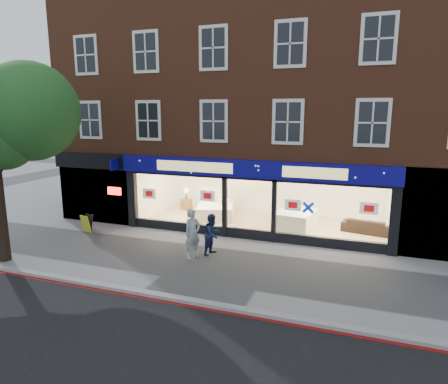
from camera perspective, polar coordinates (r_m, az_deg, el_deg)
The scene contains 12 objects.
ground at distance 13.98m, azimuth -0.08°, elevation -10.39°, with size 120.00×120.00×0.00m, color gray.
kerb_line at distance 11.38m, azimuth -5.64°, elevation -15.83°, with size 60.00×0.10×0.01m, color #8C0A07.
kerb_stone at distance 11.51m, azimuth -5.20°, elevation -15.17°, with size 60.00×0.25×0.12m, color gray.
showroom_floor at distance 18.71m, azimuth 5.44°, elevation -4.52°, with size 11.00×4.50×0.10m, color tan.
building at distance 19.67m, azimuth 7.06°, elevation 15.72°, with size 19.00×8.26×10.30m.
display_bed at distance 19.57m, azimuth -1.20°, elevation -2.53°, with size 2.35×2.61×1.25m.
bedside_table at distance 21.13m, azimuth -5.38°, elevation -1.73°, with size 0.45×0.45×0.55m, color brown.
mattress_stack at distance 18.02m, azimuth 10.18°, elevation -3.88°, with size 1.76×2.11×0.76m.
sofa at distance 18.12m, azimuth 19.75°, elevation -4.57°, with size 2.04×0.80×0.60m, color black.
a_board at distance 18.43m, azimuth -18.98°, elevation -4.27°, with size 0.51×0.33×0.78m, color gold.
pedestrian_grey at distance 14.40m, azimuth -4.52°, elevation -5.95°, with size 0.66×0.43×1.80m, color #9DA0A4.
pedestrian_blue at distance 14.74m, azimuth -1.67°, elevation -6.04°, with size 0.74×0.58×1.53m, color #182444.
Camera 1 is at (4.43, -12.18, 5.24)m, focal length 32.00 mm.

